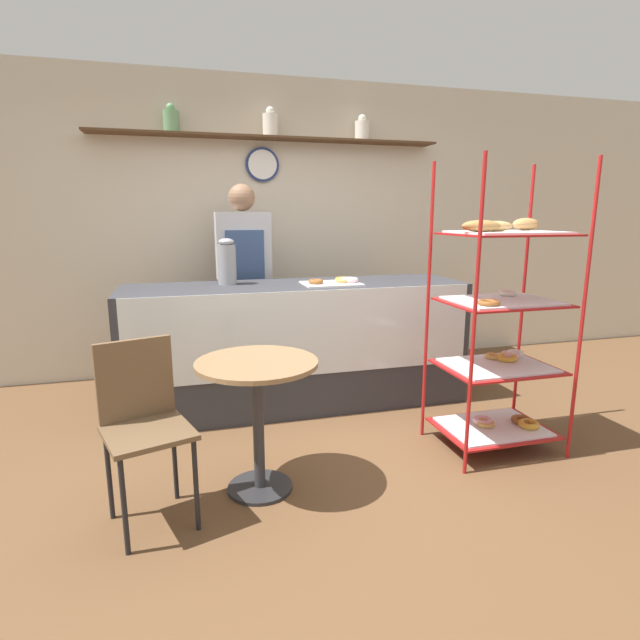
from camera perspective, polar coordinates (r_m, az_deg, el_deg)
ground_plane at (r=3.15m, az=1.84°, el=-16.00°), size 14.00×14.00×0.00m
back_wall at (r=4.84m, az=-5.64°, el=10.58°), size 10.00×0.30×2.70m
display_counter at (r=3.91m, az=-2.63°, el=-2.80°), size 2.60×0.73×0.96m
pastry_rack at (r=3.30m, az=19.94°, el=-0.85°), size 0.74×0.56×1.80m
person_worker at (r=4.37m, az=-8.66°, el=4.89°), size 0.46×0.23×1.73m
cafe_table at (r=2.68m, az=-7.15°, el=-8.48°), size 0.64×0.64×0.73m
cafe_chair at (r=2.58m, az=-19.65°, el=-9.88°), size 0.48×0.48×0.89m
coffee_carafe at (r=3.85m, az=-10.59°, el=6.54°), size 0.14×0.14×0.35m
donut_tray_counter at (r=3.81m, az=2.00°, el=4.41°), size 0.43×0.33×0.05m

